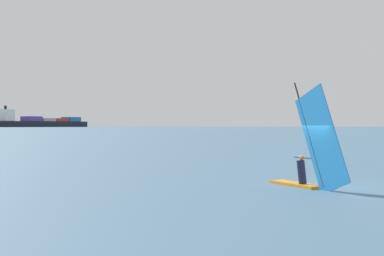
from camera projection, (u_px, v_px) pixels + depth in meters
name	position (u px, v px, depth m)	size (l,w,h in m)	color
ground_plane	(329.00, 187.00, 20.21)	(4000.00, 4000.00, 0.00)	#476B84
windsurfer	(309.00, 160.00, 19.97)	(1.72, 4.28, 4.48)	orange
cargo_ship	(41.00, 122.00, 826.26)	(144.51, 151.78, 33.31)	black
distant_headland	(237.00, 120.00, 1457.49)	(1072.12, 335.45, 38.43)	#756B56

